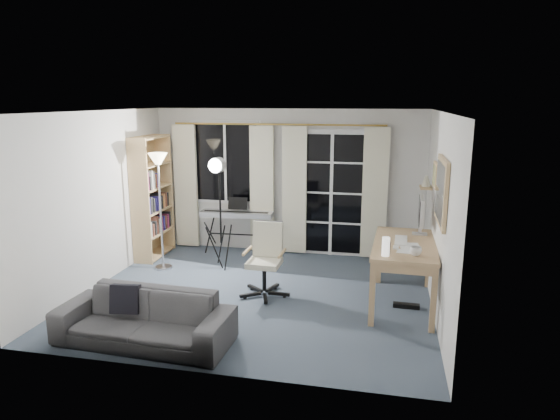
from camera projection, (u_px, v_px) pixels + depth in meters
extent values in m
cube|color=#3C4758|center=(257.00, 295.00, 6.66)|extent=(4.50, 4.00, 0.02)
cube|color=white|center=(226.00, 162.00, 8.44)|extent=(1.20, 0.06, 1.40)
cube|color=black|center=(225.00, 163.00, 8.41)|extent=(1.10, 0.02, 1.30)
cube|color=white|center=(225.00, 163.00, 8.40)|extent=(0.04, 0.03, 1.30)
cube|color=white|center=(331.00, 194.00, 8.17)|extent=(1.32, 0.06, 2.11)
cube|color=black|center=(313.00, 194.00, 8.20)|extent=(0.55, 0.02, 1.95)
cube|color=black|center=(350.00, 195.00, 8.08)|extent=(0.55, 0.02, 1.95)
cube|color=white|center=(331.00, 195.00, 8.13)|extent=(0.05, 0.04, 2.05)
cube|color=white|center=(331.00, 223.00, 8.24)|extent=(1.15, 0.03, 0.03)
cube|color=white|center=(331.00, 193.00, 8.13)|extent=(1.15, 0.03, 0.03)
cube|color=white|center=(332.00, 163.00, 8.02)|extent=(1.15, 0.03, 0.03)
cylinder|color=gold|center=(277.00, 124.00, 8.04)|extent=(3.50, 0.03, 0.03)
cube|color=beige|center=(186.00, 186.00, 8.58)|extent=(0.40, 0.07, 2.10)
cube|color=beige|center=(262.00, 189.00, 8.30)|extent=(0.40, 0.07, 2.10)
cube|color=beige|center=(294.00, 191.00, 8.19)|extent=(0.40, 0.07, 2.10)
cube|color=beige|center=(375.00, 194.00, 7.92)|extent=(0.40, 0.07, 2.10)
cube|color=tan|center=(140.00, 203.00, 7.68)|extent=(0.32, 0.03, 1.98)
cube|color=tan|center=(164.00, 192.00, 8.53)|extent=(0.32, 0.03, 1.98)
cube|color=tan|center=(144.00, 197.00, 8.13)|extent=(0.04, 0.89, 1.98)
cube|color=tan|center=(156.00, 254.00, 8.31)|extent=(0.33, 0.90, 0.02)
cube|color=tan|center=(154.00, 232.00, 8.23)|extent=(0.33, 0.90, 0.02)
cube|color=tan|center=(153.00, 210.00, 8.15)|extent=(0.33, 0.90, 0.02)
cube|color=tan|center=(152.00, 188.00, 8.07)|extent=(0.33, 0.90, 0.02)
cube|color=tan|center=(151.00, 165.00, 7.99)|extent=(0.33, 0.90, 0.02)
cube|color=tan|center=(149.00, 138.00, 7.89)|extent=(0.33, 0.90, 0.02)
cube|color=silver|center=(145.00, 230.00, 7.85)|extent=(0.22, 0.06, 0.25)
cube|color=brown|center=(148.00, 230.00, 7.95)|extent=(0.22, 0.04, 0.20)
cube|color=#292929|center=(150.00, 228.00, 8.02)|extent=(0.22, 0.04, 0.23)
cube|color=brown|center=(152.00, 225.00, 8.09)|extent=(0.22, 0.04, 0.29)
cube|color=silver|center=(154.00, 226.00, 8.17)|extent=(0.22, 0.06, 0.23)
cube|color=#932A55|center=(157.00, 224.00, 8.25)|extent=(0.22, 0.04, 0.24)
cube|color=#3F339B|center=(158.00, 223.00, 8.32)|extent=(0.22, 0.05, 0.24)
cube|color=brown|center=(161.00, 222.00, 8.41)|extent=(0.22, 0.03, 0.23)
cube|color=#932A55|center=(162.00, 221.00, 8.48)|extent=(0.22, 0.06, 0.24)
cube|color=#292929|center=(165.00, 219.00, 8.56)|extent=(0.22, 0.03, 0.26)
cube|color=#3F339B|center=(143.00, 206.00, 7.76)|extent=(0.22, 0.04, 0.27)
cube|color=#292929|center=(146.00, 205.00, 7.83)|extent=(0.22, 0.06, 0.26)
cube|color=#292929|center=(148.00, 205.00, 7.93)|extent=(0.22, 0.04, 0.23)
cube|color=#3F339B|center=(151.00, 205.00, 8.00)|extent=(0.22, 0.03, 0.21)
cube|color=#3F339B|center=(152.00, 203.00, 8.07)|extent=(0.22, 0.04, 0.23)
cube|color=#292929|center=(154.00, 201.00, 8.14)|extent=(0.22, 0.04, 0.27)
cube|color=#292929|center=(156.00, 202.00, 8.21)|extent=(0.22, 0.05, 0.22)
cube|color=#EC9A58|center=(159.00, 200.00, 8.29)|extent=(0.22, 0.04, 0.23)
cube|color=brown|center=(161.00, 199.00, 8.37)|extent=(0.22, 0.03, 0.24)
cube|color=#292929|center=(162.00, 199.00, 8.43)|extent=(0.22, 0.03, 0.23)
cube|color=#932A55|center=(142.00, 182.00, 7.68)|extent=(0.22, 0.04, 0.28)
cube|color=#292929|center=(144.00, 183.00, 7.76)|extent=(0.22, 0.03, 0.21)
cube|color=silver|center=(146.00, 180.00, 7.82)|extent=(0.22, 0.04, 0.30)
cube|color=silver|center=(148.00, 180.00, 7.89)|extent=(0.22, 0.04, 0.27)
cube|color=brown|center=(150.00, 181.00, 7.96)|extent=(0.22, 0.04, 0.22)
cube|color=#3F339B|center=(152.00, 180.00, 8.03)|extent=(0.22, 0.04, 0.23)
cylinder|color=#B2B2B7|center=(164.00, 267.00, 7.69)|extent=(0.30, 0.30, 0.03)
cylinder|color=#B2B2B7|center=(161.00, 215.00, 7.51)|extent=(0.03, 0.03, 1.65)
cone|color=#FFE5B2|center=(158.00, 159.00, 7.33)|extent=(0.32, 0.32, 0.17)
cylinder|color=black|center=(210.00, 233.00, 8.45)|extent=(0.05, 0.59, 0.53)
cylinder|color=black|center=(210.00, 233.00, 8.45)|extent=(0.05, 0.59, 0.53)
cylinder|color=black|center=(264.00, 236.00, 8.30)|extent=(0.05, 0.59, 0.53)
cylinder|color=black|center=(264.00, 236.00, 8.30)|extent=(0.05, 0.59, 0.53)
cylinder|color=black|center=(237.00, 234.00, 8.37)|extent=(0.93, 0.07, 0.02)
cube|color=silver|center=(237.00, 214.00, 8.30)|extent=(1.23, 0.37, 0.08)
cube|color=white|center=(235.00, 213.00, 8.22)|extent=(1.13, 0.18, 0.01)
cube|color=black|center=(236.00, 212.00, 8.25)|extent=(1.09, 0.13, 0.01)
cube|color=black|center=(238.00, 203.00, 8.35)|extent=(0.33, 0.08, 0.20)
cylinder|color=black|center=(228.00, 248.00, 7.63)|extent=(0.07, 0.27, 0.70)
cylinder|color=black|center=(221.00, 245.00, 7.78)|extent=(0.21, 0.19, 0.70)
cylinder|color=black|center=(215.00, 249.00, 7.60)|extent=(0.26, 0.11, 0.70)
cylinder|color=black|center=(220.00, 204.00, 7.52)|extent=(0.03, 0.03, 1.21)
cylinder|color=silver|center=(217.00, 165.00, 7.34)|extent=(0.25, 0.17, 0.23)
cylinder|color=white|center=(215.00, 166.00, 7.28)|extent=(0.20, 0.06, 0.20)
cube|color=black|center=(279.00, 294.00, 6.57)|extent=(0.29, 0.05, 0.04)
cylinder|color=black|center=(284.00, 296.00, 6.56)|extent=(0.05, 0.05, 0.05)
cube|color=black|center=(272.00, 288.00, 6.78)|extent=(0.14, 0.29, 0.04)
cylinder|color=black|center=(275.00, 287.00, 6.84)|extent=(0.05, 0.05, 0.05)
cube|color=black|center=(255.00, 288.00, 6.76)|extent=(0.26, 0.21, 0.04)
cylinder|color=black|center=(252.00, 288.00, 6.82)|extent=(0.05, 0.05, 0.05)
cube|color=black|center=(250.00, 295.00, 6.54)|extent=(0.26, 0.20, 0.04)
cylinder|color=black|center=(245.00, 297.00, 6.51)|extent=(0.05, 0.05, 0.05)
cube|color=black|center=(265.00, 298.00, 6.42)|extent=(0.13, 0.29, 0.04)
cylinder|color=black|center=(266.00, 302.00, 6.35)|extent=(0.05, 0.05, 0.05)
cylinder|color=black|center=(264.00, 277.00, 6.57)|extent=(0.06, 0.06, 0.36)
cube|color=beige|center=(264.00, 263.00, 6.52)|extent=(0.42, 0.42, 0.07)
cube|color=beige|center=(268.00, 239.00, 6.65)|extent=(0.40, 0.12, 0.48)
cube|color=black|center=(269.00, 237.00, 6.68)|extent=(0.38, 0.10, 0.44)
cylinder|color=tan|center=(247.00, 251.00, 6.56)|extent=(0.05, 0.36, 0.04)
cylinder|color=tan|center=(282.00, 253.00, 6.46)|extent=(0.05, 0.36, 0.04)
cube|color=tan|center=(405.00, 245.00, 6.17)|extent=(0.81, 1.54, 0.04)
cube|color=tan|center=(405.00, 250.00, 6.19)|extent=(0.77, 1.49, 0.11)
cube|color=tan|center=(372.00, 294.00, 5.66)|extent=(0.07, 0.07, 0.77)
cube|color=tan|center=(434.00, 300.00, 5.50)|extent=(0.07, 0.07, 0.77)
cube|color=tan|center=(379.00, 257.00, 7.01)|extent=(0.07, 0.07, 0.77)
cube|color=tan|center=(429.00, 260.00, 6.85)|extent=(0.07, 0.07, 0.77)
cube|color=silver|center=(420.00, 234.00, 6.55)|extent=(0.20, 0.14, 0.02)
cube|color=silver|center=(420.00, 223.00, 6.52)|extent=(0.04, 0.03, 0.24)
cube|color=silver|center=(421.00, 210.00, 6.48)|extent=(0.06, 0.58, 0.37)
cube|color=black|center=(419.00, 210.00, 6.49)|extent=(0.03, 0.54, 0.32)
cube|color=white|center=(401.00, 241.00, 6.23)|extent=(0.17, 0.46, 0.02)
cube|color=white|center=(396.00, 247.00, 5.94)|extent=(0.07, 0.11, 0.02)
cube|color=white|center=(410.00, 247.00, 6.00)|extent=(0.27, 0.35, 0.01)
cube|color=white|center=(407.00, 252.00, 5.81)|extent=(0.25, 0.19, 0.00)
cube|color=black|center=(388.00, 248.00, 5.74)|extent=(0.06, 0.05, 0.13)
cylinder|color=white|center=(386.00, 247.00, 5.64)|extent=(0.09, 0.09, 0.22)
cube|color=black|center=(406.00, 306.00, 6.23)|extent=(0.33, 0.10, 0.05)
imported|color=silver|center=(416.00, 250.00, 5.65)|extent=(0.14, 0.11, 0.13)
cube|color=tan|center=(442.00, 191.00, 5.53)|extent=(0.04, 0.94, 0.74)
cube|color=white|center=(440.00, 191.00, 5.54)|extent=(0.01, 0.84, 0.64)
cube|color=tan|center=(435.00, 175.00, 6.38)|extent=(0.03, 0.42, 0.32)
cube|color=#4F9F55|center=(434.00, 175.00, 6.38)|extent=(0.00, 0.36, 0.26)
cube|color=tan|center=(426.00, 187.00, 6.92)|extent=(0.16, 0.30, 0.02)
cone|color=beige|center=(426.00, 181.00, 6.90)|extent=(0.12, 0.12, 0.15)
imported|color=#343336|center=(144.00, 310.00, 5.27)|extent=(1.89, 0.63, 0.73)
cube|color=black|center=(125.00, 299.00, 5.41)|extent=(0.33, 0.21, 0.33)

